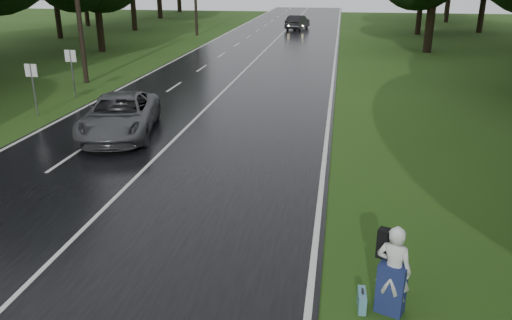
{
  "coord_description": "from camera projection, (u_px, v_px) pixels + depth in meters",
  "views": [
    {
      "loc": [
        6.12,
        -7.12,
        6.1
      ],
      "look_at": [
        3.94,
        6.19,
        1.1
      ],
      "focal_mm": 35.61,
      "sensor_mm": 36.0,
      "label": 1
    }
  ],
  "objects": [
    {
      "name": "road_sign_a",
      "position": [
        38.0,
        116.0,
        22.92
      ],
      "size": [
        0.56,
        0.1,
        2.35
      ],
      "primitive_type": null,
      "color": "white",
      "rests_on": "ground"
    },
    {
      "name": "hitchhiker",
      "position": [
        392.0,
        273.0,
        9.45
      ],
      "size": [
        0.78,
        0.75,
        1.82
      ],
      "color": "silver",
      "rests_on": "ground"
    },
    {
      "name": "tree_right_f",
      "position": [
        417.0,
        34.0,
        53.05
      ],
      "size": [
        8.71,
        8.71,
        13.6
      ],
      "primitive_type": null,
      "color": "black",
      "rests_on": "ground"
    },
    {
      "name": "tree_left_e",
      "position": [
        102.0,
        51.0,
        41.64
      ],
      "size": [
        7.48,
        7.48,
        11.68
      ],
      "primitive_type": null,
      "color": "black",
      "rests_on": "ground"
    },
    {
      "name": "lane_center",
      "position": [
        226.0,
        89.0,
        28.12
      ],
      "size": [
        0.12,
        140.0,
        0.01
      ],
      "primitive_type": "cube",
      "color": "silver",
      "rests_on": "road"
    },
    {
      "name": "utility_pole_mid",
      "position": [
        87.0,
        83.0,
        29.85
      ],
      "size": [
        1.8,
        0.28,
        9.05
      ],
      "primitive_type": null,
      "color": "black",
      "rests_on": "ground"
    },
    {
      "name": "far_car",
      "position": [
        298.0,
        22.0,
        57.14
      ],
      "size": [
        2.5,
        4.94,
        1.55
      ],
      "primitive_type": "imported",
      "rotation": [
        0.0,
        0.0,
        2.95
      ],
      "color": "black",
      "rests_on": "road"
    },
    {
      "name": "tree_left_f",
      "position": [
        135.0,
        30.0,
        56.63
      ],
      "size": [
        10.16,
        10.16,
        15.88
      ],
      "primitive_type": null,
      "color": "black",
      "rests_on": "ground"
    },
    {
      "name": "road_sign_b",
      "position": [
        76.0,
        98.0,
        26.14
      ],
      "size": [
        0.59,
        0.1,
        2.47
      ],
      "primitive_type": null,
      "color": "white",
      "rests_on": "ground"
    },
    {
      "name": "utility_pole_far",
      "position": [
        197.0,
        35.0,
        52.15
      ],
      "size": [
        1.8,
        0.28,
        10.8
      ],
      "primitive_type": null,
      "color": "black",
      "rests_on": "ground"
    },
    {
      "name": "road",
      "position": [
        226.0,
        89.0,
        28.13
      ],
      "size": [
        12.0,
        140.0,
        0.04
      ],
      "primitive_type": "cube",
      "color": "black",
      "rests_on": "ground"
    },
    {
      "name": "tree_right_e",
      "position": [
        427.0,
        52.0,
        41.2
      ],
      "size": [
        7.59,
        7.59,
        11.86
      ],
      "primitive_type": null,
      "color": "black",
      "rests_on": "ground"
    },
    {
      "name": "grey_car",
      "position": [
        120.0,
        115.0,
        19.93
      ],
      "size": [
        3.74,
        6.02,
        1.56
      ],
      "primitive_type": "imported",
      "rotation": [
        0.0,
        0.0,
        0.22
      ],
      "color": "#46494B",
      "rests_on": "road"
    },
    {
      "name": "suitcase",
      "position": [
        362.0,
        300.0,
        9.75
      ],
      "size": [
        0.16,
        0.51,
        0.36
      ],
      "primitive_type": "cube",
      "rotation": [
        0.0,
        0.0,
        0.04
      ],
      "color": "teal",
      "rests_on": "ground"
    }
  ]
}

